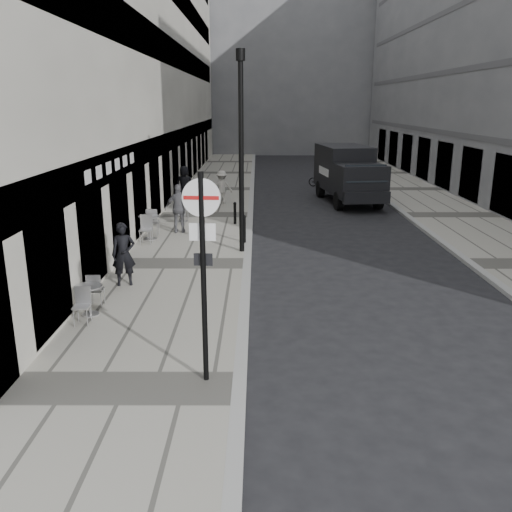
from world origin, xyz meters
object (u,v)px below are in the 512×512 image
at_px(walking_man, 124,254).
at_px(lamppost, 241,143).
at_px(cyclist, 322,176).
at_px(sign_post, 203,251).
at_px(panel_van, 347,171).

height_order(walking_man, lamppost, lamppost).
bearing_deg(lamppost, cyclist, 73.98).
bearing_deg(cyclist, sign_post, -78.92).
bearing_deg(lamppost, walking_man, -131.30).
relative_size(sign_post, cyclist, 2.16).
relative_size(walking_man, lamppost, 0.27).
relative_size(walking_man, sign_post, 0.46).
relative_size(lamppost, cyclist, 3.71).
relative_size(walking_man, panel_van, 0.28).
height_order(lamppost, cyclist, lamppost).
bearing_deg(panel_van, sign_post, -113.18).
xyz_separation_m(lamppost, cyclist, (4.42, 15.40, -3.01)).
bearing_deg(walking_man, panel_van, 44.40).
xyz_separation_m(walking_man, cyclist, (7.51, 18.92, -0.31)).
xyz_separation_m(panel_van, cyclist, (-0.68, 5.31, -0.91)).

